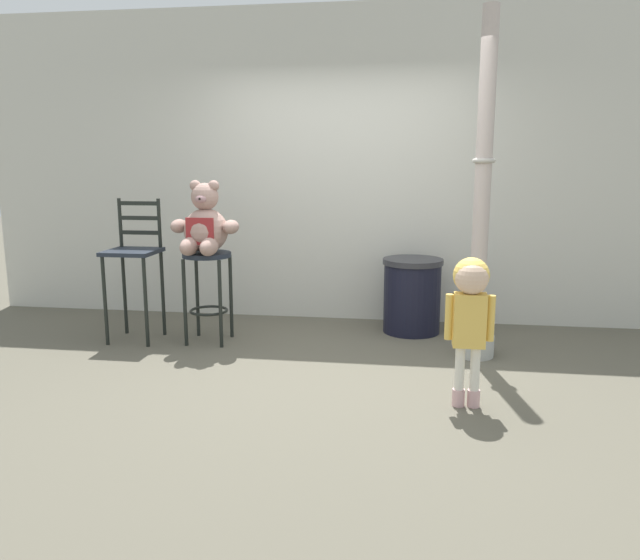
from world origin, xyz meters
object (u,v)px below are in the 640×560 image
(child_walking, at_px, (470,300))
(teddy_bear, at_px, (205,227))
(bar_stool_with_teddy, at_px, (208,278))
(trash_bin, at_px, (412,295))
(bar_chair_empty, at_px, (134,259))
(lamppost, at_px, (481,226))

(child_walking, bearing_deg, teddy_bear, 117.11)
(bar_stool_with_teddy, relative_size, trash_bin, 1.15)
(teddy_bear, bearing_deg, bar_chair_empty, 178.97)
(child_walking, height_order, bar_chair_empty, bar_chair_empty)
(bar_stool_with_teddy, distance_m, bar_chair_empty, 0.68)
(trash_bin, bearing_deg, teddy_bear, -161.14)
(child_walking, distance_m, bar_chair_empty, 3.04)
(lamppost, height_order, bar_chair_empty, lamppost)
(teddy_bear, height_order, lamppost, lamppost)
(bar_stool_with_teddy, relative_size, bar_chair_empty, 0.64)
(trash_bin, xyz_separation_m, lamppost, (0.52, -0.66, 0.73))
(teddy_bear, bearing_deg, lamppost, -1.33)
(teddy_bear, distance_m, lamppost, 2.30)
(bar_stool_with_teddy, xyz_separation_m, bar_chair_empty, (-0.67, -0.02, 0.15))
(bar_stool_with_teddy, bearing_deg, bar_chair_empty, -178.38)
(bar_stool_with_teddy, height_order, child_walking, child_walking)
(teddy_bear, height_order, bar_chair_empty, teddy_bear)
(teddy_bear, bearing_deg, bar_stool_with_teddy, 90.00)
(bar_stool_with_teddy, xyz_separation_m, lamppost, (2.30, -0.08, 0.50))
(bar_chair_empty, bearing_deg, bar_stool_with_teddy, 1.62)
(bar_stool_with_teddy, bearing_deg, teddy_bear, -90.00)
(bar_stool_with_teddy, relative_size, teddy_bear, 1.29)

